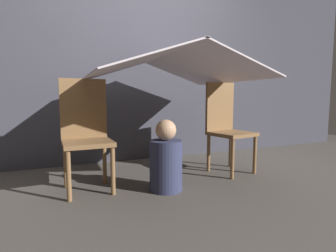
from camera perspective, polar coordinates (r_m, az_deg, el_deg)
The scene contains 6 objects.
ground_plane at distance 2.41m, azimuth 1.11°, elevation -12.54°, with size 8.80×8.80×0.00m, color #47423D.
wall_back at distance 3.33m, azimuth -6.73°, elevation 14.34°, with size 7.00×0.05×2.50m.
chair_left at distance 2.30m, azimuth -17.44°, elevation -1.02°, with size 0.40×0.40×0.93m.
chair_right at distance 2.81m, azimuth 12.57°, elevation 0.35°, with size 0.45×0.45×0.93m.
sheet_canopy at distance 2.40m, azimuth 0.00°, elevation 12.92°, with size 1.43×1.33×0.25m.
person_front at distance 2.20m, azimuth -0.47°, elevation -7.50°, with size 0.27×0.27×0.59m.
Camera 1 is at (-0.94, -2.08, 0.77)m, focal length 28.00 mm.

